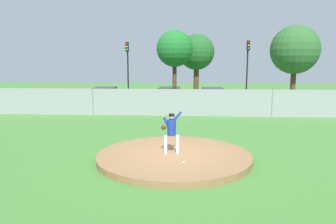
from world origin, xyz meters
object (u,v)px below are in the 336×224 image
at_px(pitcher_youth, 171,129).
at_px(traffic_light_near, 128,61).
at_px(parked_car_silver, 213,98).
at_px(traffic_cone_orange, 260,106).
at_px(parked_car_charcoal, 169,97).
at_px(baseball, 184,162).
at_px(traffic_light_far, 248,61).
at_px(parked_car_white, 105,97).

relative_size(pitcher_youth, traffic_light_near, 0.29).
bearing_deg(parked_car_silver, traffic_cone_orange, -12.10).
bearing_deg(parked_car_silver, parked_car_charcoal, 170.43).
bearing_deg(parked_car_charcoal, baseball, -84.80).
relative_size(baseball, traffic_light_near, 0.01).
distance_m(traffic_cone_orange, traffic_light_far, 6.51).
bearing_deg(traffic_light_far, parked_car_white, -160.16).
distance_m(parked_car_charcoal, traffic_light_far, 8.71).
relative_size(parked_car_charcoal, traffic_light_far, 0.84).
relative_size(parked_car_silver, parked_car_charcoal, 0.92).
distance_m(baseball, traffic_light_near, 20.51).
xyz_separation_m(pitcher_youth, parked_car_charcoal, (-0.98, 14.88, -0.39)).
bearing_deg(pitcher_youth, traffic_light_near, 105.61).
bearing_deg(parked_car_charcoal, traffic_light_near, 140.44).
xyz_separation_m(pitcher_youth, traffic_light_near, (-5.11, 18.29, 2.57)).
bearing_deg(traffic_cone_orange, parked_car_charcoal, 169.15).
relative_size(pitcher_youth, traffic_light_far, 0.29).
xyz_separation_m(pitcher_youth, parked_car_silver, (2.58, 14.28, -0.39)).
xyz_separation_m(parked_car_silver, traffic_light_far, (3.50, 4.69, 3.03)).
xyz_separation_m(parked_car_silver, traffic_cone_orange, (3.63, -0.78, -0.50)).
xyz_separation_m(baseball, parked_car_silver, (2.10, 15.42, 0.49)).
distance_m(parked_car_charcoal, traffic_light_near, 6.12).
bearing_deg(traffic_cone_orange, traffic_light_far, 91.32).
relative_size(traffic_cone_orange, traffic_light_near, 0.10).
height_order(baseball, parked_car_silver, parked_car_silver).
bearing_deg(baseball, pitcher_youth, 112.78).
height_order(pitcher_youth, traffic_light_near, traffic_light_near).
relative_size(pitcher_youth, parked_car_charcoal, 0.34).
distance_m(pitcher_youth, parked_car_white, 15.81).
bearing_deg(parked_car_white, pitcher_youth, -66.36).
bearing_deg(traffic_light_near, parked_car_silver, -27.55).
bearing_deg(parked_car_white, parked_car_silver, -1.31).
distance_m(parked_car_white, traffic_light_far, 13.55).
bearing_deg(baseball, parked_car_white, 113.58).
bearing_deg(baseball, traffic_cone_orange, 68.62).
distance_m(baseball, parked_car_charcoal, 16.09).
xyz_separation_m(parked_car_white, traffic_light_near, (1.23, 3.81, 2.97)).
relative_size(traffic_cone_orange, traffic_light_far, 0.10).
height_order(pitcher_youth, parked_car_white, pitcher_youth).
distance_m(parked_car_charcoal, traffic_cone_orange, 7.34).
bearing_deg(traffic_light_far, parked_car_silver, -126.77).
bearing_deg(traffic_light_far, parked_car_charcoal, -149.94).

